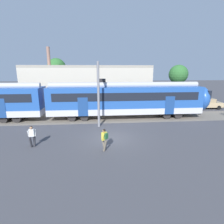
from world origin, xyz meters
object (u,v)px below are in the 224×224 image
Objects in this scene: commuter_train at (53,101)px; pedestrian_yellow at (104,138)px; parked_car_tan at (208,104)px; pedestrian_white at (32,135)px.

pedestrian_yellow is at bearing -57.59° from commuter_train.
commuter_train is at bearing -169.68° from parked_car_tan.
pedestrian_yellow is 0.41× the size of parked_car_tan.
pedestrian_yellow is at bearing -11.82° from pedestrian_white.
pedestrian_yellow is 20.63m from parked_car_tan.
pedestrian_white is (0.19, -7.70, -1.29)m from commuter_train.
parked_car_tan is at bearing 28.37° from pedestrian_white.
pedestrian_white is at bearing 168.18° from pedestrian_yellow.
parked_car_tan is at bearing 10.32° from commuter_train.
commuter_train reaches higher than parked_car_tan.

